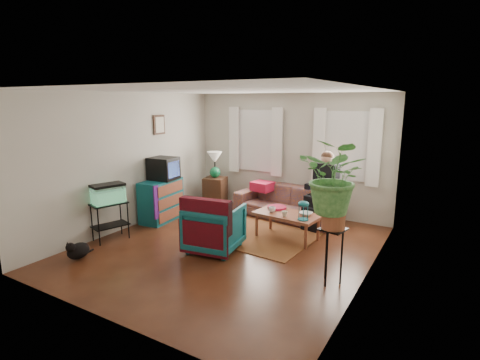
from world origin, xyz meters
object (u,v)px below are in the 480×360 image
Objects in this scene: coffee_table at (287,226)px; plant_stand at (331,256)px; sofa at (287,197)px; side_table at (215,192)px; dresser at (161,200)px; aquarium_stand at (110,222)px; armchair at (214,225)px.

coffee_table is 1.73m from plant_stand.
coffee_table is (0.50, -1.15, -0.21)m from sofa.
side_table is 0.59× the size of coffee_table.
dresser is (-2.17, -1.49, -0.02)m from sofa.
dresser reaches higher than coffee_table.
plant_stand is (1.19, -1.25, 0.16)m from coffee_table.
coffee_table is (2.67, 0.34, -0.19)m from dresser.
plant_stand is at bearing -39.94° from coffee_table.
dresser reaches higher than side_table.
sofa is 1.98× the size of coffee_table.
aquarium_stand is 3.90m from plant_stand.
sofa reaches higher than coffee_table.
sofa is 3.35× the size of aquarium_stand.
side_table is 1.00× the size of aquarium_stand.
coffee_table is at bearing 133.75° from plant_stand.
aquarium_stand is 3.16m from coffee_table.
coffee_table is at bearing -57.49° from sofa.
aquarium_stand is at bearing -96.11° from dresser.
armchair is 1.08× the size of plant_stand.
sofa reaches higher than dresser.
sofa is 2.39× the size of dresser.
coffee_table is (2.68, 1.65, -0.10)m from aquarium_stand.
sofa reaches higher than plant_stand.
side_table is 4.26m from plant_stand.
plant_stand is (3.53, -2.38, 0.05)m from side_table.
armchair is (1.51, -2.22, 0.08)m from side_table.
aquarium_stand is 0.59× the size of coffee_table.
dresser is 1.32m from aquarium_stand.
sofa reaches higher than aquarium_stand.
coffee_table is at bearing -135.66° from armchair.
side_table is at bearing 145.98° from plant_stand.
plant_stand is (1.69, -2.40, -0.05)m from sofa.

